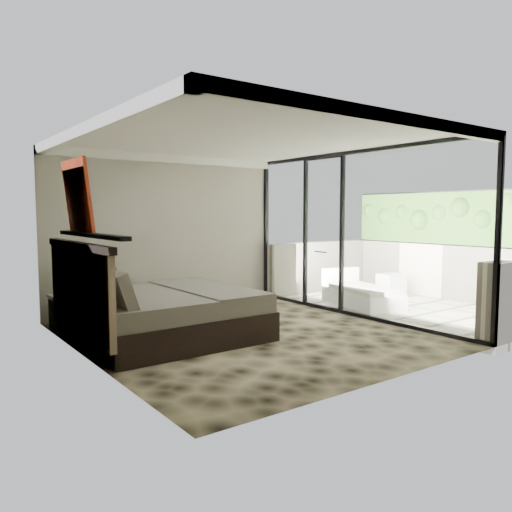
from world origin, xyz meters
TOP-DOWN VIEW (x-y plane):
  - floor at (0.00, 0.00)m, footprint 5.00×5.00m
  - ceiling at (0.00, 0.00)m, footprint 4.50×5.00m
  - back_wall at (0.00, 2.49)m, footprint 4.50×0.02m
  - left_wall at (-2.24, 0.00)m, footprint 0.02×5.00m
  - glass_wall at (2.25, 0.00)m, footprint 0.08×5.00m
  - terrace_slab at (3.75, 0.00)m, footprint 3.00×5.00m
  - parapet_far at (5.10, 0.00)m, footprint 0.30×5.00m
  - foliage_hedge at (5.10, 0.00)m, footprint 0.36×4.60m
  - picture_ledge at (-2.18, 0.10)m, footprint 0.12×2.20m
  - bed at (-1.12, 0.54)m, footprint 2.40×2.32m
  - nightstand at (-1.95, 1.95)m, footprint 0.66×0.66m
  - table_lamp at (-1.95, 2.00)m, footprint 0.33×0.33m
  - abstract_canvas at (-2.19, 0.53)m, footprint 0.13×0.90m
  - framed_print at (-2.14, 0.50)m, footprint 0.11×0.50m
  - ottoman at (4.45, 0.96)m, footprint 0.54×0.54m
  - lounger at (3.10, 0.61)m, footprint 1.16×1.78m

SIDE VIEW (x-z plane):
  - terrace_slab at x=3.75m, z-range -0.12..0.00m
  - floor at x=0.00m, z-range 0.00..0.00m
  - lounger at x=3.10m, z-range -0.12..0.52m
  - ottoman at x=4.45m, z-range 0.00..0.46m
  - nightstand at x=-1.95m, z-range 0.00..0.53m
  - bed at x=-1.12m, z-range -0.28..1.05m
  - parapet_far at x=5.10m, z-range 0.00..1.10m
  - table_lamp at x=-1.95m, z-range 0.60..1.20m
  - back_wall at x=0.00m, z-range 0.00..2.80m
  - left_wall at x=-2.24m, z-range 0.00..2.80m
  - glass_wall at x=2.25m, z-range 0.00..2.80m
  - picture_ledge at x=-2.18m, z-range 1.48..1.52m
  - foliage_hedge at x=5.10m, z-range 1.10..2.20m
  - framed_print at x=-2.14m, z-range 1.53..2.12m
  - abstract_canvas at x=-2.19m, z-range 1.53..2.42m
  - ceiling at x=0.00m, z-range 2.78..2.80m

